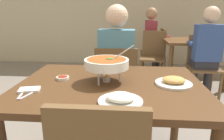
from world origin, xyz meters
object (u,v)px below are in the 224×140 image
dining_table_main (110,98)px  chair_bg_right (153,53)px  dining_table_far (194,48)px  chair_diner_main (116,83)px  curry_bowl (107,64)px  chair_bg_middle (157,49)px  chair_bg_left (203,62)px  patron_bg_left (206,48)px  rice_plate (120,99)px  appetizer_plate (174,82)px  diner_main (117,61)px  patron_bg_middle (152,38)px  sauce_dish (63,78)px

dining_table_main → chair_bg_right: (0.58, 2.40, -0.15)m
dining_table_far → chair_diner_main: bearing=-129.2°
curry_bowl → chair_bg_middle: bearing=75.6°
chair_bg_left → patron_bg_left: (-0.02, -0.12, 0.24)m
chair_diner_main → rice_plate: size_ratio=3.75×
chair_bg_middle → chair_bg_left: bearing=-63.1°
chair_diner_main → curry_bowl: bearing=-92.2°
appetizer_plate → chair_bg_middle: size_ratio=0.27×
rice_plate → curry_bowl: bearing=107.8°
diner_main → chair_bg_middle: 2.20m
appetizer_plate → patron_bg_left: 1.85m
appetizer_plate → patron_bg_left: bearing=64.4°
curry_bowl → patron_bg_left: (1.25, 1.64, -0.16)m
patron_bg_left → dining_table_far: bearing=88.6°
diner_main → patron_bg_left: 1.51m
dining_table_main → patron_bg_left: size_ratio=0.95×
curry_bowl → appetizer_plate: bearing=-2.9°
patron_bg_left → chair_diner_main: bearing=-143.0°
rice_plate → patron_bg_left: 2.28m
dining_table_main → diner_main: (0.00, 0.78, 0.08)m
chair_bg_middle → patron_bg_left: 1.32m
chair_bg_left → patron_bg_middle: patron_bg_middle is taller
chair_diner_main → patron_bg_left: bearing=37.0°
chair_diner_main → chair_bg_left: (1.24, 1.04, 0.00)m
diner_main → chair_bg_left: bearing=39.0°
diner_main → chair_bg_left: 1.61m
dining_table_main → diner_main: 0.79m
dining_table_far → patron_bg_middle: size_ratio=0.76×
chair_diner_main → chair_bg_left: 1.62m
chair_bg_middle → dining_table_far: bearing=-47.8°
chair_bg_middle → patron_bg_left: patron_bg_left is taller
dining_table_main → dining_table_far: size_ratio=1.24×
dining_table_far → chair_bg_middle: bearing=132.2°
diner_main → chair_bg_right: diner_main is taller
chair_bg_right → patron_bg_middle: bearing=88.3°
dining_table_main → chair_diner_main: 0.77m
rice_plate → appetizer_plate: (0.34, 0.31, 0.00)m
chair_bg_left → chair_bg_middle: bearing=116.9°
dining_table_main → chair_bg_middle: chair_bg_middle is taller
chair_bg_left → patron_bg_left: size_ratio=0.69×
rice_plate → sauce_dish: 0.56m
chair_diner_main → chair_bg_left: same height
patron_bg_left → dining_table_main: bearing=-126.1°
dining_table_far → patron_bg_middle: (-0.65, 0.51, 0.11)m
sauce_dish → chair_bg_right: chair_bg_right is taller
chair_diner_main → chair_bg_right: size_ratio=1.00×
dining_table_far → chair_bg_right: size_ratio=1.11×
curry_bowl → dining_table_far: 2.58m
diner_main → curry_bowl: 0.77m
sauce_dish → patron_bg_left: bearing=45.9°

